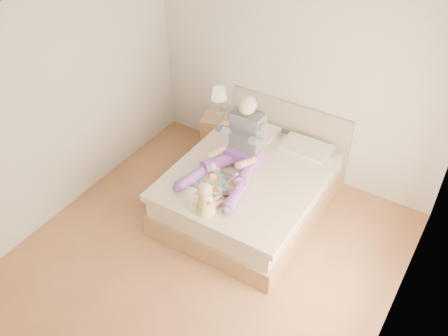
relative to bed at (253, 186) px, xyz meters
The scene contains 7 objects.
room 1.61m from the bed, 85.70° to the right, with size 4.02×4.22×2.71m.
bed is the anchor object (origin of this frame).
nightstand 1.28m from the bed, 141.48° to the left, with size 0.57×0.54×0.56m.
lamp 1.41m from the bed, 141.26° to the left, with size 0.22×0.22×0.44m.
adult 0.60m from the bed, 149.86° to the right, with size 0.80×1.13×0.94m.
tray 0.61m from the bed, 110.20° to the right, with size 0.53×0.42×0.15m.
baby 1.03m from the bed, 94.48° to the right, with size 0.27×0.35×0.39m.
Camera 1 is at (2.18, -3.08, 4.41)m, focal length 40.00 mm.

